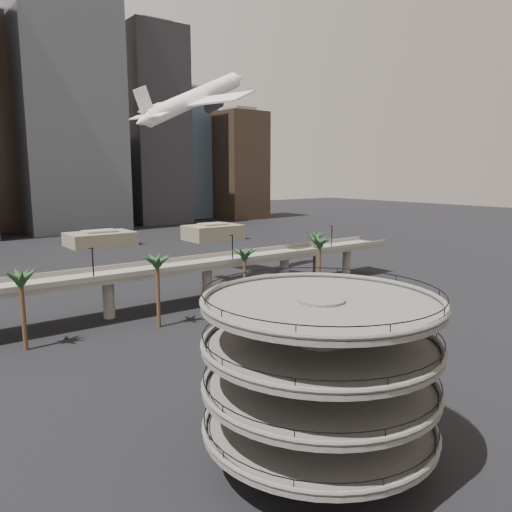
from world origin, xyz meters
TOP-DOWN VIEW (x-y plane):
  - ground at (0.00, 0.00)m, footprint 700.00×700.00m
  - parking_ramp at (-13.00, -4.00)m, footprint 22.20×22.20m
  - overpass at (0.00, 55.00)m, footprint 130.00×9.30m
  - palm_trees at (11.58, 47.18)m, footprint 76.40×18.40m
  - low_buildings at (6.89, 142.30)m, footprint 135.00×27.50m
  - skyline at (15.11, 217.08)m, footprint 269.00×86.00m
  - airborne_jet at (18.54, 71.80)m, footprint 36.43×33.75m
  - car_a at (-3.35, 20.85)m, footprint 4.01×1.94m
  - car_b at (21.92, 21.90)m, footprint 5.18×2.77m
  - car_c at (24.36, 11.19)m, footprint 5.46×2.30m

SIDE VIEW (x-z plane):
  - ground at x=0.00m, z-range 0.00..0.00m
  - car_a at x=-3.35m, z-range 0.00..1.32m
  - car_c at x=24.36m, z-range 0.00..1.57m
  - car_b at x=21.92m, z-range 0.00..1.62m
  - low_buildings at x=6.89m, z-range -0.54..6.26m
  - overpass at x=0.00m, z-range -0.01..14.69m
  - parking_ramp at x=-13.00m, z-range 1.16..18.51m
  - palm_trees at x=11.58m, z-range 4.30..18.30m
  - airborne_jet at x=18.54m, z-range 35.81..53.91m
  - skyline at x=15.11m, z-range -17.58..113.62m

